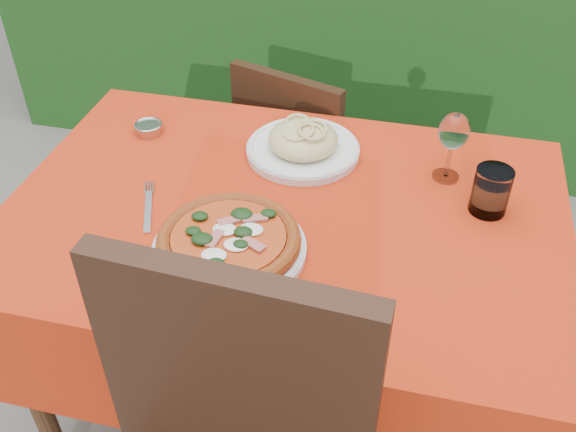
% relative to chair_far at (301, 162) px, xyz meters
% --- Properties ---
extents(ground, '(60.00, 60.00, 0.00)m').
position_rel_chair_far_xyz_m(ground, '(0.09, -0.59, -0.47)').
color(ground, '#64605A').
rests_on(ground, ground).
extents(dining_table, '(1.26, 0.86, 0.75)m').
position_rel_chair_far_xyz_m(dining_table, '(0.09, -0.59, 0.13)').
color(dining_table, '#482C17').
rests_on(dining_table, ground).
extents(chair_far, '(0.46, 0.46, 0.81)m').
position_rel_chair_far_xyz_m(chair_far, '(0.00, 0.00, 0.00)').
color(chair_far, black).
rests_on(chair_far, ground).
extents(pizza_plate, '(0.35, 0.35, 0.06)m').
position_rel_chair_far_xyz_m(pizza_plate, '(0.01, -0.76, 0.31)').
color(pizza_plate, silver).
rests_on(pizza_plate, dining_table).
extents(pasta_plate, '(0.29, 0.29, 0.08)m').
position_rel_chair_far_xyz_m(pasta_plate, '(0.08, -0.36, 0.31)').
color(pasta_plate, silver).
rests_on(pasta_plate, dining_table).
extents(water_glass, '(0.08, 0.08, 0.11)m').
position_rel_chair_far_xyz_m(water_glass, '(0.53, -0.49, 0.33)').
color(water_glass, silver).
rests_on(water_glass, dining_table).
extents(wine_glass, '(0.07, 0.07, 0.17)m').
position_rel_chair_far_xyz_m(wine_glass, '(0.44, -0.39, 0.40)').
color(wine_glass, white).
rests_on(wine_glass, dining_table).
extents(fork, '(0.10, 0.20, 0.01)m').
position_rel_chair_far_xyz_m(fork, '(-0.20, -0.68, 0.29)').
color(fork, silver).
rests_on(fork, dining_table).
extents(steel_ramekin, '(0.07, 0.07, 0.03)m').
position_rel_chair_far_xyz_m(steel_ramekin, '(-0.33, -0.36, 0.30)').
color(steel_ramekin, '#AFAEB5').
rests_on(steel_ramekin, dining_table).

